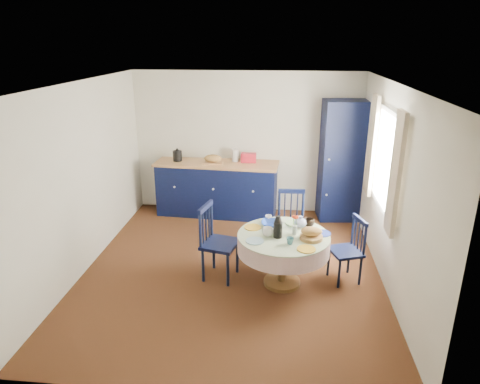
% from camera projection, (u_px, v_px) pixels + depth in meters
% --- Properties ---
extents(floor, '(4.50, 4.50, 0.00)m').
position_uv_depth(floor, '(232.00, 268.00, 5.93)').
color(floor, black).
rests_on(floor, ground).
extents(ceiling, '(4.50, 4.50, 0.00)m').
position_uv_depth(ceiling, '(231.00, 84.00, 5.08)').
color(ceiling, white).
rests_on(ceiling, wall_back).
extents(wall_back, '(4.00, 0.02, 2.50)m').
position_uv_depth(wall_back, '(247.00, 143.00, 7.61)').
color(wall_back, white).
rests_on(wall_back, floor).
extents(wall_left, '(0.02, 4.50, 2.50)m').
position_uv_depth(wall_left, '(83.00, 178.00, 5.69)').
color(wall_left, white).
rests_on(wall_left, floor).
extents(wall_right, '(0.02, 4.50, 2.50)m').
position_uv_depth(wall_right, '(391.00, 188.00, 5.32)').
color(wall_right, white).
rests_on(wall_right, floor).
extents(window, '(0.10, 1.74, 1.45)m').
position_uv_depth(window, '(385.00, 160.00, 5.51)').
color(window, white).
rests_on(window, wall_right).
extents(kitchen_counter, '(2.19, 0.81, 1.20)m').
position_uv_depth(kitchen_counter, '(217.00, 188.00, 7.64)').
color(kitchen_counter, black).
rests_on(kitchen_counter, floor).
extents(pantry_cabinet, '(0.77, 0.59, 2.06)m').
position_uv_depth(pantry_cabinet, '(342.00, 161.00, 7.30)').
color(pantry_cabinet, black).
rests_on(pantry_cabinet, floor).
extents(dining_table, '(1.17, 1.16, 0.98)m').
position_uv_depth(dining_table, '(284.00, 243.00, 5.37)').
color(dining_table, brown).
rests_on(dining_table, floor).
extents(chair_left, '(0.52, 0.54, 1.01)m').
position_uv_depth(chair_left, '(217.00, 242.00, 5.57)').
color(chair_left, black).
rests_on(chair_left, floor).
extents(chair_far, '(0.44, 0.42, 0.96)m').
position_uv_depth(chair_far, '(291.00, 223.00, 6.19)').
color(chair_far, black).
rests_on(chair_far, floor).
extents(chair_right, '(0.48, 0.49, 0.87)m').
position_uv_depth(chair_right, '(348.00, 250.00, 5.51)').
color(chair_right, black).
rests_on(chair_right, floor).
extents(mug_a, '(0.13, 0.13, 0.11)m').
position_uv_depth(mug_a, '(268.00, 232.00, 5.29)').
color(mug_a, silver).
rests_on(mug_a, dining_table).
extents(mug_b, '(0.09, 0.09, 0.08)m').
position_uv_depth(mug_b, '(290.00, 241.00, 5.08)').
color(mug_b, '#336771').
rests_on(mug_b, dining_table).
extents(mug_c, '(0.13, 0.13, 0.11)m').
position_uv_depth(mug_c, '(309.00, 223.00, 5.56)').
color(mug_c, black).
rests_on(mug_c, dining_table).
extents(mug_d, '(0.09, 0.09, 0.08)m').
position_uv_depth(mug_d, '(268.00, 218.00, 5.72)').
color(mug_d, silver).
rests_on(mug_d, dining_table).
extents(cobalt_bowl, '(0.27, 0.27, 0.07)m').
position_uv_depth(cobalt_bowl, '(271.00, 224.00, 5.57)').
color(cobalt_bowl, navy).
rests_on(cobalt_bowl, dining_table).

